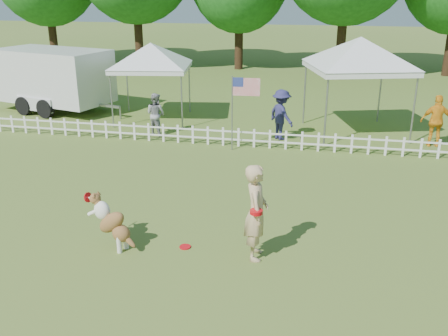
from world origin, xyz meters
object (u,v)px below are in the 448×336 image
at_px(dog, 112,223).
at_px(flag_pole, 232,114).
at_px(spectator_c, 437,121).
at_px(cargo_trailer, 54,80).
at_px(spectator_b, 281,115).
at_px(handler, 256,212).
at_px(frisbee_on_turf, 185,247).
at_px(canopy_tent_right, 357,87).
at_px(spectator_a, 156,114).
at_px(canopy_tent_left, 152,83).

bearing_deg(dog, flag_pole, 99.52).
bearing_deg(spectator_c, cargo_trailer, -9.24).
xyz_separation_m(dog, cargo_trailer, (-6.95, 10.28, 0.71)).
distance_m(spectator_b, spectator_c, 4.87).
distance_m(handler, dog, 2.79).
relative_size(handler, frisbee_on_turf, 8.20).
bearing_deg(spectator_b, handler, 139.18).
bearing_deg(spectator_c, flag_pole, 14.03).
bearing_deg(spectator_b, frisbee_on_turf, 128.90).
height_order(frisbee_on_turf, spectator_c, spectator_c).
relative_size(handler, flag_pole, 0.80).
xyz_separation_m(frisbee_on_turf, spectator_b, (1.11, 7.73, 0.82)).
relative_size(frisbee_on_turf, spectator_c, 0.14).
height_order(frisbee_on_turf, canopy_tent_right, canopy_tent_right).
height_order(frisbee_on_turf, flag_pole, flag_pole).
height_order(handler, spectator_c, handler).
height_order(flag_pole, spectator_a, flag_pole).
bearing_deg(spectator_c, spectator_b, 1.47).
xyz_separation_m(handler, spectator_a, (-4.51, 7.47, -0.20)).
height_order(handler, frisbee_on_turf, handler).
height_order(handler, spectator_b, handler).
bearing_deg(spectator_c, handler, 59.22).
distance_m(cargo_trailer, spectator_b, 9.70).
relative_size(canopy_tent_left, spectator_c, 1.70).
xyz_separation_m(cargo_trailer, spectator_b, (9.42, -2.27, -0.42)).
distance_m(dog, spectator_c, 11.02).
height_order(canopy_tent_left, spectator_a, canopy_tent_left).
distance_m(canopy_tent_left, spectator_a, 2.23).
relative_size(dog, cargo_trailer, 0.19).
bearing_deg(cargo_trailer, spectator_b, 1.39).
bearing_deg(frisbee_on_turf, spectator_b, 81.81).
bearing_deg(flag_pole, dog, -103.96).
xyz_separation_m(frisbee_on_turf, spectator_c, (5.98, 7.94, 0.82)).
distance_m(canopy_tent_left, flag_pole, 4.80).
bearing_deg(spectator_b, flag_pole, 93.99).
distance_m(frisbee_on_turf, spectator_c, 9.97).
distance_m(cargo_trailer, flag_pole, 8.88).
xyz_separation_m(dog, spectator_a, (-1.75, 7.69, 0.18)).
height_order(spectator_a, spectator_b, spectator_b).
distance_m(canopy_tent_left, canopy_tent_right, 7.41).
height_order(handler, dog, handler).
distance_m(handler, cargo_trailer, 13.99).
bearing_deg(spectator_b, spectator_a, 51.48).
xyz_separation_m(canopy_tent_right, flag_pole, (-3.76, -2.75, -0.44)).
relative_size(cargo_trailer, flag_pole, 2.47).
relative_size(canopy_tent_left, flag_pole, 1.22).
bearing_deg(spectator_a, flag_pole, 179.93).
bearing_deg(canopy_tent_right, spectator_c, -39.84).
distance_m(canopy_tent_right, spectator_b, 2.82).
xyz_separation_m(frisbee_on_turf, canopy_tent_right, (3.50, 9.01, 1.58)).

